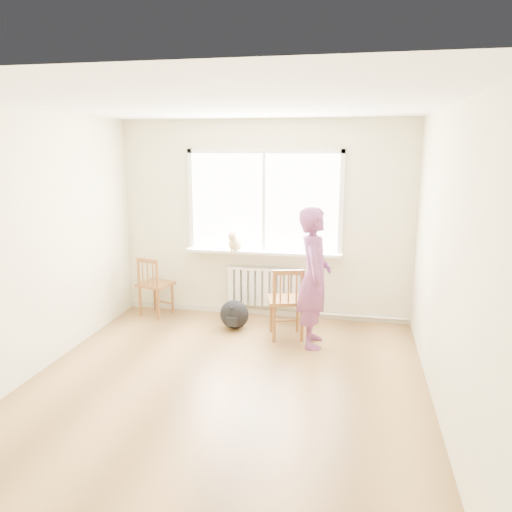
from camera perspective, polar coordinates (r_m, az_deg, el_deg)
The scene contains 13 objects.
floor at distance 5.13m, azimuth -3.77°, elevation -14.73°, with size 4.50×4.50×0.00m, color #9D7240.
ceiling at distance 4.58m, azimuth -4.27°, elevation 16.92°, with size 4.50×4.50×0.00m, color white.
back_wall at distance 6.83m, azimuth 0.98°, elevation 4.09°, with size 4.00×0.01×2.70m, color beige.
window at distance 6.77m, azimuth 0.95°, elevation 6.68°, with size 2.12×0.05×1.42m.
windowsill at distance 6.80m, azimuth 0.80°, elevation 0.46°, with size 2.15×0.22×0.04m, color white.
radiator at distance 6.94m, azimuth 0.81°, elevation -3.48°, with size 1.00×0.12×0.55m.
heating_pipe at distance 6.97m, azimuth 11.08°, elevation -6.74°, with size 0.04×0.04×1.40m, color silver.
baseboard at distance 7.13m, azimuth 0.92°, elevation -6.41°, with size 4.00×0.03×0.08m, color beige.
chair_left at distance 7.12m, azimuth -11.62°, elevation -3.42°, with size 0.51×0.50×0.85m.
chair_right at distance 6.16m, azimuth 3.54°, elevation -5.37°, with size 0.55×0.53×0.91m.
person at distance 5.89m, azimuth 6.65°, elevation -2.48°, with size 0.61×0.40×1.66m, color #CC4454.
cat at distance 6.76m, azimuth -2.36°, elevation 1.64°, with size 0.22×0.46×0.31m.
backpack at distance 6.57m, azimuth -2.49°, elevation -6.69°, with size 0.38×0.29×0.38m, color black.
Camera 1 is at (1.22, -4.40, 2.33)m, focal length 35.00 mm.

